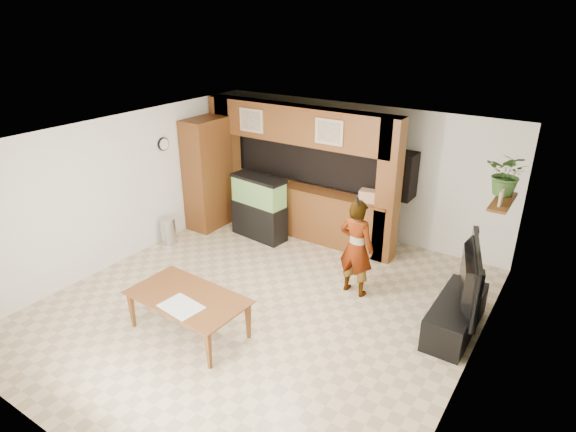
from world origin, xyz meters
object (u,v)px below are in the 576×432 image
Objects in this scene: television at (462,274)px; dining_table at (187,315)px; aquarium at (259,208)px; pantry_cabinet at (208,174)px; person at (356,248)px.

television reaches higher than dining_table.
aquarium is 0.75× the size of dining_table.
pantry_cabinet reaches higher than television.
dining_table is at bearing 108.19° from television.
aquarium is 3.27m from dining_table.
television reaches higher than aquarium.
aquarium is 4.26m from television.
pantry_cabinet is 1.54× the size of television.
television is 0.92× the size of person.
pantry_cabinet is 1.79× the size of aquarium.
person is at bearing 69.12° from television.
television is at bearing -9.06° from pantry_cabinet.
dining_table is (-3.10, -2.13, -0.61)m from television.
dining_table is (1.04, -3.09, -0.32)m from aquarium.
television is at bearing 179.92° from person.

